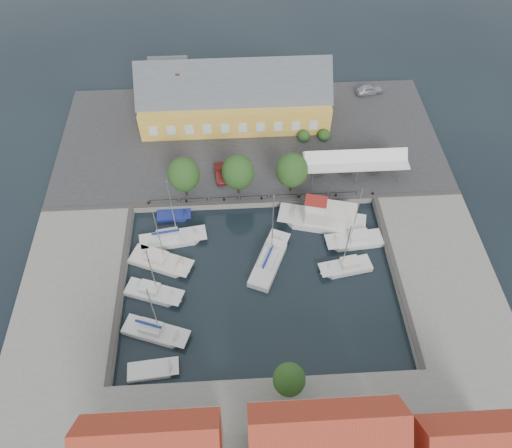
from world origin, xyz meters
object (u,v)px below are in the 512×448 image
Objects in this scene: east_boat_b at (346,267)px; west_boat_c at (153,293)px; warehouse at (231,97)px; tent_canopy at (356,161)px; center_sailboat at (269,262)px; launch_sw at (152,370)px; car_silver at (369,89)px; west_boat_b at (160,262)px; west_boat_d at (154,332)px; west_boat_a at (171,240)px; car_red at (220,173)px; east_boat_a at (355,241)px; trawler at (326,219)px; launch_nw at (173,217)px.

west_boat_c is (-23.27, -2.32, -0.00)m from east_boat_b.
warehouse reaches higher than tent_canopy.
west_boat_c is (-13.89, -3.60, -0.10)m from center_sailboat.
east_boat_b is at bearing 27.36° from launch_sw.
center_sailboat is at bearing 138.25° from car_silver.
tent_canopy is 1.29× the size of west_boat_b.
west_boat_d is at bearing -162.01° from east_boat_b.
warehouse is 25.08m from west_boat_a.
east_boat_a is at bearing -41.45° from car_red.
tent_canopy is 1.23× the size of west_boat_a.
west_boat_c is (-25.09, -6.26, -0.00)m from east_boat_a.
trawler is 21.78m from west_boat_b.
east_boat_a reaches higher than launch_nw.
east_boat_b is at bearing -114.85° from east_boat_a.
warehouse is 13.59m from car_red.
west_boat_b is 7.45m from launch_nw.
east_boat_a is at bearing 4.31° from west_boat_b.
car_red is 0.43× the size of east_boat_b.
launch_nw is at bearing 85.76° from west_boat_d.
east_boat_b is 1.63× the size of launch_sw.
car_silver is 55.16m from launch_sw.
east_boat_b is 25.52m from launch_sw.
car_silver is at bearing 67.44° from trawler.
west_boat_d is 1.84× the size of launch_sw.
tent_canopy is 19.36m from car_silver.
warehouse reaches higher than car_silver.
east_boat_a is at bearing -58.67° from warehouse.
east_boat_b reaches higher than launch_nw.
launch_sw is at bearing -147.38° from east_boat_a.
car_silver is at bearing 37.79° from launch_nw.
east_boat_a is 4.35m from east_boat_b.
warehouse is 2.77× the size of west_boat_d.
warehouse is 2.71× the size of east_boat_a.
west_boat_a reaches higher than east_boat_b.
east_boat_b is 1.98× the size of launch_nw.
car_silver is 1.10× the size of car_red.
car_silver is at bearing 75.84° from east_boat_a.
warehouse is 2.97× the size of west_boat_c.
warehouse is 2.35× the size of center_sailboat.
trawler is 25.67m from west_boat_d.
west_boat_d reaches higher than west_boat_c.
west_boat_a is 1.04× the size of west_boat_b.
east_boat_b is 23.38m from west_boat_c.
tent_canopy is at bearing -39.86° from warehouse.
warehouse is at bearing 98.09° from center_sailboat.
center_sailboat is 2.16× the size of launch_sw.
tent_canopy is at bearing -9.08° from car_red.
car_red is 8.99m from launch_nw.
tent_canopy is 2.50× the size of launch_sw.
center_sailboat reaches higher than car_silver.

